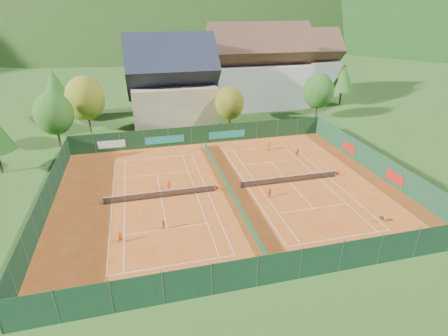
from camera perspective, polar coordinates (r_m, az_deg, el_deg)
ground at (r=42.26m, az=0.66°, el=-3.60°), size 600.00×600.00×0.00m
clay_pad at (r=42.25m, az=0.66°, el=-3.57°), size 40.00×32.00×0.01m
court_markings_left at (r=41.20m, az=-10.21°, el=-4.80°), size 11.03×23.83×0.00m
court_markings_right at (r=44.72m, az=10.63°, el=-2.30°), size 11.03×23.83×0.00m
tennis_net_left at (r=40.96m, az=-10.04°, el=-4.18°), size 13.30×0.10×1.02m
tennis_net_right at (r=44.56m, az=10.87°, el=-1.72°), size 13.30×0.10×1.02m
court_divider at (r=42.01m, az=0.66°, el=-2.98°), size 0.03×28.80×1.00m
fence_north at (r=55.86m, az=-3.96°, el=5.39°), size 40.00×0.10×3.00m
fence_south at (r=28.92m, az=9.03°, el=-15.81°), size 40.00×0.04×3.00m
fence_west at (r=41.81m, az=-27.00°, el=-4.59°), size 0.04×32.00×3.00m
fence_east at (r=50.09m, az=23.38°, el=0.91°), size 0.09×32.00×3.00m
chalet at (r=67.53m, az=-8.49°, el=13.21°), size 16.20×12.00×16.00m
hotel_block_a at (r=77.28m, az=5.60°, el=15.42°), size 21.60×11.00×17.25m
hotel_block_b at (r=90.08m, az=12.60°, el=15.85°), size 17.28×10.00×15.50m
tree_west_front at (r=59.12m, az=-26.05°, el=8.00°), size 5.72×5.72×8.69m
tree_west_mid at (r=64.01m, az=-21.72°, el=10.56°), size 6.44×6.44×9.78m
tree_west_back at (r=72.59m, az=-25.92°, el=11.94°), size 5.60×5.60×10.00m
tree_center at (r=61.85m, az=0.91°, el=10.56°), size 5.01×5.01×7.60m
tree_east_front at (r=70.14m, az=15.16°, el=12.04°), size 5.72×5.72×8.69m
tree_east_mid at (r=81.80m, az=18.88°, el=13.84°), size 5.04×5.04×9.00m
tree_east_back at (r=84.79m, az=11.29°, el=15.50°), size 7.15×7.15×10.86m
mountain_backdrop at (r=278.49m, az=-6.02°, el=12.61°), size 820.00×530.00×242.00m
ball_hopper at (r=39.40m, az=24.32°, el=-7.45°), size 0.34×0.34×0.80m
loose_ball_0 at (r=36.90m, az=-11.72°, el=-8.78°), size 0.07×0.07×0.07m
loose_ball_1 at (r=35.15m, az=12.25°, el=-10.75°), size 0.07×0.07×0.07m
loose_ball_2 at (r=48.63m, az=3.08°, el=0.48°), size 0.07×0.07×0.07m
loose_ball_3 at (r=51.37m, az=-5.60°, el=1.79°), size 0.07×0.07×0.07m
player_left_near at (r=34.56m, az=-16.59°, el=-10.71°), size 0.58×0.53×1.33m
player_left_mid at (r=35.39m, az=-9.87°, el=-9.14°), size 0.72×0.68×1.18m
player_left_far at (r=42.26m, az=-9.01°, el=-2.86°), size 0.95×0.65×1.36m
player_right_near at (r=40.66m, az=7.46°, el=-4.02°), size 0.80×0.56×1.27m
player_right_far_a at (r=53.71m, az=7.27°, el=3.60°), size 0.87×0.74×1.51m
player_right_far_b at (r=52.48m, az=11.88°, el=2.53°), size 1.15×0.64×1.18m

